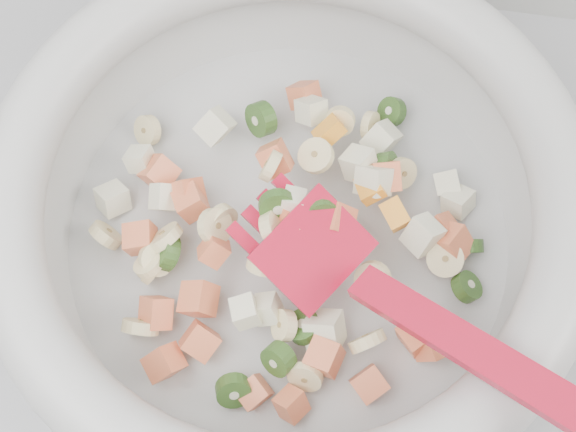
# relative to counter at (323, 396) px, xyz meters

# --- Properties ---
(counter) EXTENTS (2.00, 0.60, 0.90)m
(counter) POSITION_rel_counter_xyz_m (0.00, 0.00, 0.00)
(counter) COLOR #A4A4AA
(counter) RESTS_ON ground
(mixing_bowl) EXTENTS (0.47, 0.43, 0.17)m
(mixing_bowl) POSITION_rel_counter_xyz_m (-0.05, 0.03, 0.52)
(mixing_bowl) COLOR #B6B6B4
(mixing_bowl) RESTS_ON counter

